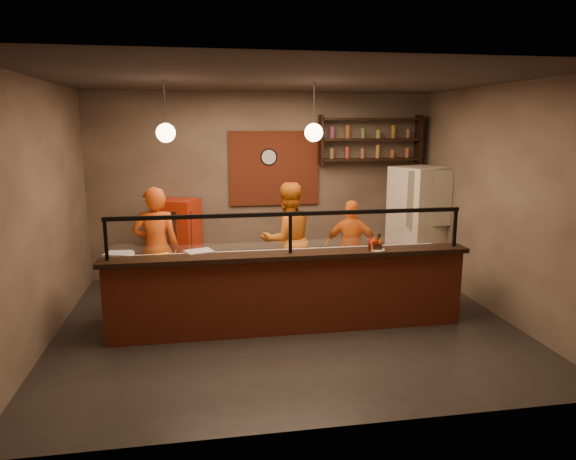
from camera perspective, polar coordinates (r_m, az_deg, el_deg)
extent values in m
plane|color=black|center=(7.10, -0.18, -10.29)|extent=(6.00, 6.00, 0.00)
plane|color=#352D29|center=(6.62, -0.20, 16.38)|extent=(6.00, 6.00, 0.00)
plane|color=#796959|center=(9.13, -2.79, 4.98)|extent=(6.00, 0.00, 6.00)
plane|color=#796959|center=(6.86, -25.76, 1.66)|extent=(0.00, 5.00, 5.00)
plane|color=#796959|center=(7.75, 22.28, 2.96)|extent=(0.00, 5.00, 5.00)
plane|color=#796959|center=(4.28, 5.36, -2.59)|extent=(6.00, 0.00, 6.00)
cube|color=maroon|center=(9.10, -1.53, 6.86)|extent=(1.60, 0.04, 1.30)
cube|color=maroon|center=(6.65, 0.25, -7.24)|extent=(4.60, 0.25, 1.00)
cube|color=black|center=(6.50, 0.25, -2.81)|extent=(4.70, 0.37, 0.06)
cube|color=gray|center=(7.14, -0.45, -6.53)|extent=(4.60, 0.75, 0.85)
cube|color=silver|center=(7.02, -0.45, -3.04)|extent=(4.60, 0.75, 0.05)
cube|color=white|center=(6.44, 0.26, -0.39)|extent=(4.40, 0.02, 0.50)
cube|color=black|center=(6.39, 0.26, 1.80)|extent=(4.50, 0.05, 0.05)
cube|color=black|center=(6.44, -19.58, -1.06)|extent=(0.04, 0.04, 0.50)
cube|color=black|center=(6.44, 0.26, -0.39)|extent=(0.04, 0.04, 0.50)
cube|color=black|center=(7.16, 18.05, 0.24)|extent=(0.04, 0.04, 0.50)
cube|color=black|center=(9.33, 9.08, 7.76)|extent=(1.80, 0.28, 0.04)
cube|color=black|center=(9.32, 9.15, 9.91)|extent=(1.80, 0.28, 0.04)
cube|color=black|center=(9.32, 9.22, 12.06)|extent=(1.80, 0.28, 0.04)
cube|color=black|center=(9.07, 3.68, 9.99)|extent=(0.04, 0.28, 0.85)
cube|color=black|center=(9.65, 14.30, 9.76)|extent=(0.04, 0.28, 0.85)
cylinder|color=black|center=(9.06, -2.16, 8.10)|extent=(0.30, 0.04, 0.30)
cylinder|color=black|center=(6.72, -13.57, 13.44)|extent=(0.01, 0.01, 0.60)
sphere|color=#F1AE84|center=(6.72, -13.43, 10.45)|extent=(0.24, 0.24, 0.24)
cylinder|color=black|center=(6.87, 2.91, 13.68)|extent=(0.01, 0.01, 0.60)
sphere|color=#F1AE84|center=(6.87, 2.88, 10.77)|extent=(0.24, 0.24, 0.24)
imported|color=#D04F13|center=(7.68, -14.42, -1.96)|extent=(0.67, 0.45, 1.79)
imported|color=#CC6913|center=(8.00, -0.06, -1.06)|extent=(1.01, 0.87, 1.79)
imported|color=orange|center=(8.20, 7.08, -1.91)|extent=(0.95, 0.63, 1.50)
cube|color=beige|center=(9.14, 14.29, 0.70)|extent=(1.04, 1.01, 1.96)
cube|color=#B0240B|center=(8.87, -11.96, -1.25)|extent=(0.79, 0.77, 1.43)
cylinder|color=silver|center=(6.94, -2.73, -2.95)|extent=(0.66, 0.66, 0.01)
cube|color=silver|center=(6.87, -18.31, -3.06)|extent=(0.37, 0.33, 0.16)
cube|color=silver|center=(6.99, -18.15, -2.89)|extent=(0.29, 0.24, 0.14)
cube|color=silver|center=(6.69, -9.81, -2.97)|extent=(0.40, 0.36, 0.17)
cylinder|color=gold|center=(7.04, -14.58, -2.88)|extent=(0.37, 0.26, 0.07)
cube|color=black|center=(6.73, 9.63, -1.81)|extent=(0.18, 0.16, 0.09)
cylinder|color=black|center=(6.79, 10.06, -1.24)|extent=(0.05, 0.05, 0.20)
cylinder|color=silver|center=(6.72, 9.91, -2.18)|extent=(0.21, 0.21, 0.01)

